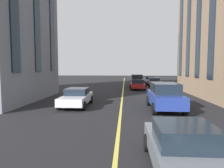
{
  "coord_description": "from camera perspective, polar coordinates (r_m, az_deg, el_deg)",
  "views": [
    {
      "loc": [
        1.57,
        -0.3,
        2.91
      ],
      "look_at": [
        15.5,
        0.64,
        1.79
      ],
      "focal_mm": 31.85,
      "sensor_mm": 36.0,
      "label": 1
    }
  ],
  "objects": [
    {
      "name": "car_blue_trailing",
      "position": [
        14.35,
        14.93,
        -3.36
      ],
      "size": [
        4.7,
        2.14,
        1.88
      ],
      "color": "navy",
      "rests_on": "ground_plane"
    },
    {
      "name": "car_red_oncoming",
      "position": [
        27.42,
        7.27,
        -0.08
      ],
      "size": [
        4.4,
        1.95,
        1.37
      ],
      "color": "#B21E1E",
      "rests_on": "ground_plane"
    },
    {
      "name": "car_red_mid",
      "position": [
        32.6,
        7.12,
        1.12
      ],
      "size": [
        4.7,
        2.14,
        1.88
      ],
      "color": "#B21E1E",
      "rests_on": "ground_plane"
    },
    {
      "name": "car_white_far",
      "position": [
        15.44,
        -10.09,
        -3.72
      ],
      "size": [
        4.4,
        1.95,
        1.37
      ],
      "color": "silver",
      "rests_on": "ground_plane"
    },
    {
      "name": "car_silver_near",
      "position": [
        32.81,
        11.91,
        0.61
      ],
      "size": [
        4.4,
        1.95,
        1.37
      ],
      "color": "#B7BABF",
      "rests_on": "ground_plane"
    },
    {
      "name": "car_silver_parked_a",
      "position": [
        38.15,
        10.79,
        1.17
      ],
      "size": [
        3.9,
        1.89,
        1.4
      ],
      "color": "#B7BABF",
      "rests_on": "ground_plane"
    },
    {
      "name": "car_grey_parked_b",
      "position": [
        6.17,
        19.65,
        -16.72
      ],
      "size": [
        3.9,
        1.89,
        1.4
      ],
      "color": "slate",
      "rests_on": "ground_plane"
    },
    {
      "name": "lane_centre_line",
      "position": [
        18.66,
        2.9,
        -4.4
      ],
      "size": [
        80.0,
        0.16,
        0.01
      ],
      "color": "#D8C64C",
      "rests_on": "ground_plane"
    }
  ]
}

